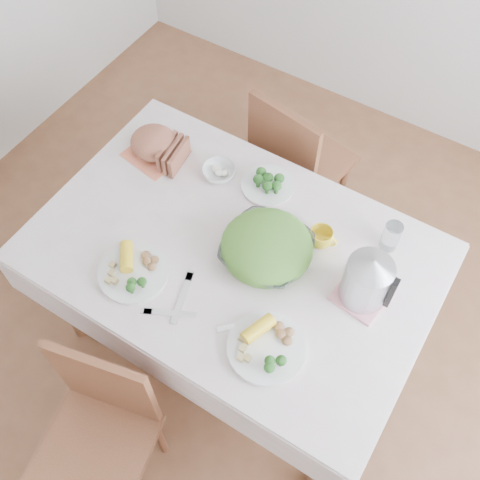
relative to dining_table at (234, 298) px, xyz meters
The scene contains 19 objects.
floor 0.38m from the dining_table, ahead, with size 3.60×3.60×0.00m, color brown.
dining_table is the anchor object (origin of this frame).
tablecloth 0.38m from the dining_table, ahead, with size 1.50×1.00×0.01m, color silver.
chair_near 0.82m from the dining_table, 95.77° to the right, with size 0.39×0.39×0.86m, color brown.
chair_far 0.81m from the dining_table, 97.06° to the left, with size 0.41×0.41×0.90m, color brown.
salad_bowl 0.45m from the dining_table, 19.33° to the left, with size 0.32×0.32×0.08m, color white.
dinner_plate_left 0.55m from the dining_table, 131.30° to the right, with size 0.26×0.26×0.02m, color white.
dinner_plate_right 0.57m from the dining_table, 41.74° to the right, with size 0.27×0.27×0.02m, color white.
broccoli_plate 0.52m from the dining_table, 97.08° to the left, with size 0.22×0.22×0.02m, color beige.
napkin 0.71m from the dining_table, 156.15° to the left, with size 0.22×0.22×0.00m, color #F77C58.
bread_loaf 0.74m from the dining_table, 156.15° to the left, with size 0.20×0.19×0.12m, color brown.
fruit_bowl 0.55m from the dining_table, 131.05° to the left, with size 0.14×0.14×0.04m, color white.
yellow_mug 0.54m from the dining_table, 37.44° to the left, with size 0.10×0.10×0.08m, color yellow.
glass_tumbler 0.74m from the dining_table, 33.91° to the left, with size 0.07×0.07×0.13m, color white.
pink_tray 0.64m from the dining_table, ahead, with size 0.17×0.17×0.01m, color pink.
electric_kettle 0.71m from the dining_table, ahead, with size 0.16×0.16×0.23m, color #B2B5BA.
fork_left 0.47m from the dining_table, 99.42° to the right, with size 0.02×0.21×0.00m, color silver.
fork_right 0.50m from the dining_table, 51.79° to the right, with size 0.02×0.18×0.00m, color silver.
knife 0.52m from the dining_table, 97.65° to the right, with size 0.02×0.19×0.00m, color silver.
Camera 1 is at (0.62, -0.95, 2.55)m, focal length 42.00 mm.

